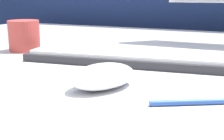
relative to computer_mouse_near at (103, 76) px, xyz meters
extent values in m
cube|color=navy|center=(0.05, 0.98, -0.05)|extent=(5.00, 0.03, 1.34)
ellipsoid|color=white|center=(0.00, 0.00, 0.00)|extent=(0.11, 0.13, 0.04)
cube|color=#28282D|center=(-0.03, 0.19, -0.01)|extent=(0.46, 0.17, 0.02)
cube|color=silver|center=(-0.03, 0.19, 0.00)|extent=(0.43, 0.16, 0.01)
cylinder|color=#A33833|center=(-0.32, 0.21, 0.02)|extent=(0.08, 0.08, 0.08)
cylinder|color=#284C9E|center=(0.15, -0.01, -0.02)|extent=(0.13, 0.08, 0.01)
camera|label=1|loc=(0.20, -0.42, 0.13)|focal=50.00mm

